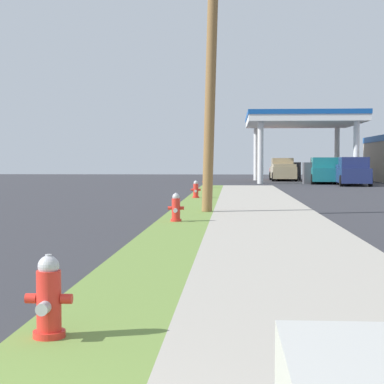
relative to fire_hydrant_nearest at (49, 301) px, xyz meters
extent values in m
cylinder|color=red|center=(0.00, 0.01, -0.30)|extent=(0.29, 0.29, 0.06)
cylinder|color=red|center=(0.00, 0.01, -0.03)|extent=(0.22, 0.22, 0.60)
sphere|color=#B2B2B7|center=(0.00, 0.01, 0.31)|extent=(0.19, 0.19, 0.19)
cylinder|color=#B2B2B7|center=(0.00, 0.01, 0.39)|extent=(0.06, 0.06, 0.05)
cylinder|color=red|center=(-0.16, 0.01, 0.02)|extent=(0.10, 0.09, 0.09)
cylinder|color=red|center=(0.16, 0.01, 0.02)|extent=(0.10, 0.09, 0.09)
cylinder|color=#B2B2B7|center=(0.00, -0.16, -0.03)|extent=(0.11, 0.12, 0.11)
cylinder|color=red|center=(0.16, 11.08, -0.30)|extent=(0.29, 0.29, 0.06)
cylinder|color=red|center=(0.16, 11.08, -0.03)|extent=(0.22, 0.22, 0.60)
sphere|color=#B2B2B7|center=(0.16, 11.08, 0.31)|extent=(0.19, 0.19, 0.19)
cylinder|color=#B2B2B7|center=(0.16, 11.08, 0.39)|extent=(0.06, 0.06, 0.05)
cylinder|color=red|center=(0.00, 11.08, 0.02)|extent=(0.10, 0.09, 0.09)
cylinder|color=red|center=(0.32, 11.08, 0.02)|extent=(0.10, 0.09, 0.09)
cylinder|color=#B2B2B7|center=(0.16, 10.91, -0.03)|extent=(0.11, 0.12, 0.11)
cylinder|color=red|center=(0.06, 21.85, -0.30)|extent=(0.29, 0.29, 0.06)
cylinder|color=red|center=(0.06, 21.85, -0.03)|extent=(0.22, 0.22, 0.60)
sphere|color=#B2B2B7|center=(0.06, 21.85, 0.31)|extent=(0.19, 0.19, 0.19)
cylinder|color=#B2B2B7|center=(0.06, 21.85, 0.39)|extent=(0.06, 0.06, 0.05)
cylinder|color=red|center=(-0.10, 21.85, 0.02)|extent=(0.10, 0.09, 0.09)
cylinder|color=red|center=(0.22, 21.85, 0.02)|extent=(0.10, 0.09, 0.09)
cylinder|color=#B2B2B7|center=(0.06, 21.68, -0.03)|extent=(0.11, 0.12, 0.11)
cylinder|color=red|center=(0.05, 32.43, -0.30)|extent=(0.29, 0.29, 0.06)
cylinder|color=red|center=(0.05, 32.43, -0.03)|extent=(0.22, 0.22, 0.60)
sphere|color=#B2B2B7|center=(0.05, 32.43, 0.31)|extent=(0.19, 0.19, 0.19)
cylinder|color=#B2B2B7|center=(0.05, 32.43, 0.39)|extent=(0.06, 0.06, 0.05)
cylinder|color=red|center=(-0.11, 32.43, 0.02)|extent=(0.10, 0.09, 0.09)
cylinder|color=red|center=(0.21, 32.43, 0.02)|extent=(0.10, 0.09, 0.09)
cylinder|color=#B2B2B7|center=(0.05, 32.26, -0.03)|extent=(0.11, 0.12, 0.11)
cylinder|color=olive|center=(0.95, 14.36, 3.99)|extent=(0.60, 0.39, 8.64)
cylinder|color=silver|center=(3.71, 42.65, 1.88)|extent=(0.44, 0.44, 4.65)
cylinder|color=silver|center=(10.78, 42.65, 1.88)|extent=(0.44, 0.44, 4.65)
cylinder|color=silver|center=(3.71, 51.47, 1.88)|extent=(0.44, 0.44, 4.65)
cylinder|color=silver|center=(10.78, 51.47, 1.88)|extent=(0.44, 0.44, 4.65)
cube|color=white|center=(7.24, 47.06, 4.45)|extent=(8.88, 10.62, 0.50)
cube|color=#144C9E|center=(7.24, 47.06, 4.88)|extent=(8.98, 10.72, 0.36)
cube|color=#47474C|center=(7.24, 42.65, 0.35)|extent=(0.70, 1.10, 1.60)
cube|color=#47474C|center=(7.24, 51.47, 0.35)|extent=(0.70, 1.10, 1.60)
cube|color=#144C9E|center=(13.70, 47.06, 3.10)|extent=(0.50, 13.20, 0.50)
cube|color=red|center=(6.16, 54.06, 0.14)|extent=(2.00, 4.57, 0.85)
cube|color=red|center=(6.17, 53.84, 0.85)|extent=(1.68, 2.09, 0.56)
cylinder|color=black|center=(5.23, 55.73, -0.15)|extent=(0.24, 0.61, 0.60)
cylinder|color=black|center=(6.95, 55.79, -0.15)|extent=(0.24, 0.61, 0.60)
cylinder|color=black|center=(5.36, 52.33, -0.15)|extent=(0.24, 0.61, 0.60)
cylinder|color=black|center=(7.08, 52.40, -0.15)|extent=(0.24, 0.61, 0.60)
cube|color=#BCBCC1|center=(8.79, 47.06, 0.14)|extent=(2.16, 4.63, 0.85)
cube|color=#BCBCC1|center=(8.81, 46.84, 0.85)|extent=(1.75, 2.14, 0.56)
cylinder|color=black|center=(7.80, 48.69, -0.15)|extent=(0.27, 0.62, 0.60)
cylinder|color=black|center=(9.51, 48.82, -0.15)|extent=(0.27, 0.62, 0.60)
cylinder|color=black|center=(8.06, 45.30, -0.15)|extent=(0.27, 0.62, 0.60)
cylinder|color=black|center=(9.78, 45.43, -0.15)|extent=(0.27, 0.62, 0.60)
cube|color=#197075|center=(8.45, 43.49, 0.26)|extent=(2.17, 5.46, 1.00)
cube|color=#197075|center=(8.42, 42.52, 1.14)|extent=(1.90, 2.11, 0.76)
cube|color=#197075|center=(8.49, 44.68, 0.88)|extent=(1.97, 2.97, 0.24)
cylinder|color=black|center=(9.33, 41.31, -0.07)|extent=(0.24, 0.77, 0.76)
cylinder|color=black|center=(7.43, 41.37, -0.07)|extent=(0.24, 0.77, 0.76)
cylinder|color=black|center=(9.47, 45.61, -0.07)|extent=(0.24, 0.77, 0.76)
cylinder|color=black|center=(7.57, 45.67, -0.07)|extent=(0.24, 0.77, 0.76)
cube|color=navy|center=(9.95, 39.80, 0.26)|extent=(2.29, 5.50, 1.00)
cube|color=navy|center=(9.90, 38.83, 1.14)|extent=(1.95, 2.15, 0.76)
cube|color=navy|center=(10.01, 40.99, 0.88)|extent=(2.03, 3.01, 0.24)
cylinder|color=black|center=(10.78, 37.61, -0.07)|extent=(0.26, 0.77, 0.76)
cylinder|color=black|center=(8.88, 37.71, -0.07)|extent=(0.26, 0.77, 0.76)
cylinder|color=black|center=(11.01, 41.90, -0.07)|extent=(0.26, 0.77, 0.76)
cylinder|color=black|center=(9.11, 42.00, -0.07)|extent=(0.26, 0.77, 0.76)
cube|color=tan|center=(6.01, 50.63, 0.26)|extent=(2.05, 5.42, 1.00)
cube|color=tan|center=(6.02, 51.60, 1.14)|extent=(1.86, 2.07, 0.76)
cube|color=tan|center=(6.00, 49.44, 0.88)|extent=(1.91, 2.93, 0.24)
cylinder|color=black|center=(5.08, 52.79, -0.07)|extent=(0.23, 0.76, 0.76)
cylinder|color=black|center=(6.98, 52.77, -0.07)|extent=(0.23, 0.76, 0.76)
cylinder|color=black|center=(5.04, 48.49, -0.07)|extent=(0.23, 0.76, 0.76)
cylinder|color=black|center=(6.94, 48.47, -0.07)|extent=(0.23, 0.76, 0.76)
camera|label=1|loc=(1.63, -5.56, 1.25)|focal=59.98mm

